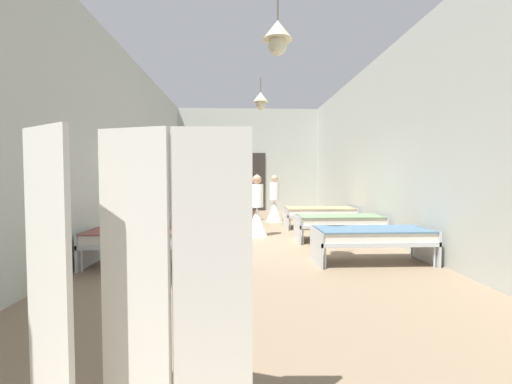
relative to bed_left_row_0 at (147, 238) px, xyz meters
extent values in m
cube|color=#8C755B|center=(1.85, 1.90, -0.49)|extent=(6.40, 14.38, 0.10)
cube|color=#B2B7AD|center=(1.85, 8.89, 1.68)|extent=(6.20, 0.20, 4.24)
cube|color=#B2B7AD|center=(-1.15, 1.90, 1.68)|extent=(0.20, 13.78, 4.24)
cube|color=#B2B7AD|center=(4.85, 1.90, 1.68)|extent=(0.20, 13.78, 4.24)
cube|color=#2D2823|center=(1.85, 8.77, 0.76)|extent=(1.40, 0.06, 2.40)
cylinder|color=brown|center=(2.06, -0.51, 3.54)|extent=(0.02, 0.02, 0.53)
cone|color=beige|center=(2.06, -0.51, 3.13)|extent=(0.44, 0.44, 0.28)
sphere|color=beige|center=(2.06, -0.51, 2.91)|extent=(0.28, 0.28, 0.28)
cylinder|color=brown|center=(2.10, 4.31, 3.60)|extent=(0.02, 0.02, 0.40)
cone|color=beige|center=(2.10, 4.31, 3.26)|extent=(0.44, 0.44, 0.28)
sphere|color=beige|center=(2.10, 4.31, 3.04)|extent=(0.28, 0.28, 0.28)
cylinder|color=#B7BCC1|center=(-0.87, -0.36, -0.27)|extent=(0.03, 0.03, 0.34)
cylinder|color=#B7BCC1|center=(-0.87, 0.36, -0.27)|extent=(0.03, 0.03, 0.34)
cylinder|color=#B7BCC1|center=(0.87, -0.36, -0.27)|extent=(0.03, 0.03, 0.34)
cylinder|color=#B7BCC1|center=(0.87, 0.36, -0.27)|extent=(0.03, 0.03, 0.34)
cube|color=#B7BCC1|center=(0.00, 0.00, -0.06)|extent=(1.90, 0.84, 0.07)
cube|color=#B7BCC1|center=(-0.93, 0.00, -0.15)|extent=(0.04, 0.84, 0.57)
cube|color=#B7BCC1|center=(0.93, 0.00, -0.15)|extent=(0.04, 0.84, 0.57)
cube|color=silver|center=(0.00, 0.00, 0.04)|extent=(1.82, 0.78, 0.14)
cube|color=#8C4C47|center=(0.00, 0.00, 0.12)|extent=(1.86, 0.82, 0.02)
cylinder|color=#B7BCC1|center=(2.83, -0.36, -0.27)|extent=(0.03, 0.03, 0.34)
cylinder|color=#B7BCC1|center=(2.83, 0.36, -0.27)|extent=(0.03, 0.03, 0.34)
cylinder|color=#B7BCC1|center=(4.57, -0.36, -0.27)|extent=(0.03, 0.03, 0.34)
cylinder|color=#B7BCC1|center=(4.57, 0.36, -0.27)|extent=(0.03, 0.03, 0.34)
cube|color=#B7BCC1|center=(3.70, 0.00, -0.06)|extent=(1.90, 0.84, 0.07)
cube|color=#B7BCC1|center=(2.77, 0.00, -0.15)|extent=(0.04, 0.84, 0.57)
cube|color=#B7BCC1|center=(4.63, 0.00, -0.15)|extent=(0.04, 0.84, 0.57)
cube|color=silver|center=(3.70, 0.00, 0.04)|extent=(1.82, 0.78, 0.14)
cube|color=slate|center=(3.70, 0.00, 0.12)|extent=(1.86, 0.82, 0.02)
cylinder|color=#B7BCC1|center=(-0.87, 1.54, -0.27)|extent=(0.03, 0.03, 0.34)
cylinder|color=#B7BCC1|center=(-0.87, 2.26, -0.27)|extent=(0.03, 0.03, 0.34)
cylinder|color=#B7BCC1|center=(0.87, 1.54, -0.27)|extent=(0.03, 0.03, 0.34)
cylinder|color=#B7BCC1|center=(0.87, 2.26, -0.27)|extent=(0.03, 0.03, 0.34)
cube|color=#B7BCC1|center=(0.00, 1.90, -0.06)|extent=(1.90, 0.84, 0.07)
cube|color=#B7BCC1|center=(-0.93, 1.90, -0.15)|extent=(0.04, 0.84, 0.57)
cube|color=#B7BCC1|center=(0.93, 1.90, -0.15)|extent=(0.04, 0.84, 0.57)
cube|color=silver|center=(0.00, 1.90, 0.04)|extent=(1.82, 0.78, 0.14)
cube|color=#9E9E93|center=(0.00, 1.90, 0.12)|extent=(1.86, 0.82, 0.02)
cylinder|color=#B7BCC1|center=(2.83, 1.54, -0.27)|extent=(0.03, 0.03, 0.34)
cylinder|color=#B7BCC1|center=(2.83, 2.26, -0.27)|extent=(0.03, 0.03, 0.34)
cylinder|color=#B7BCC1|center=(4.57, 1.54, -0.27)|extent=(0.03, 0.03, 0.34)
cylinder|color=#B7BCC1|center=(4.57, 2.26, -0.27)|extent=(0.03, 0.03, 0.34)
cube|color=#B7BCC1|center=(3.70, 1.90, -0.06)|extent=(1.90, 0.84, 0.07)
cube|color=#B7BCC1|center=(2.77, 1.90, -0.15)|extent=(0.04, 0.84, 0.57)
cube|color=#B7BCC1|center=(4.63, 1.90, -0.15)|extent=(0.04, 0.84, 0.57)
cube|color=silver|center=(3.70, 1.90, 0.04)|extent=(1.82, 0.78, 0.14)
cube|color=slate|center=(3.70, 1.90, 0.12)|extent=(1.86, 0.82, 0.02)
cylinder|color=#B7BCC1|center=(-0.87, 3.44, -0.27)|extent=(0.03, 0.03, 0.34)
cylinder|color=#B7BCC1|center=(-0.87, 4.16, -0.27)|extent=(0.03, 0.03, 0.34)
cylinder|color=#B7BCC1|center=(0.87, 3.44, -0.27)|extent=(0.03, 0.03, 0.34)
cylinder|color=#B7BCC1|center=(0.87, 4.16, -0.27)|extent=(0.03, 0.03, 0.34)
cube|color=#B7BCC1|center=(0.00, 3.80, -0.06)|extent=(1.90, 0.84, 0.07)
cube|color=#B7BCC1|center=(-0.93, 3.80, -0.15)|extent=(0.04, 0.84, 0.57)
cube|color=#B7BCC1|center=(0.93, 3.80, -0.15)|extent=(0.04, 0.84, 0.57)
cube|color=white|center=(0.00, 3.80, 0.04)|extent=(1.82, 0.78, 0.14)
cube|color=beige|center=(0.00, 3.80, 0.12)|extent=(1.86, 0.82, 0.02)
cylinder|color=#B7BCC1|center=(2.83, 3.44, -0.27)|extent=(0.03, 0.03, 0.34)
cylinder|color=#B7BCC1|center=(2.83, 4.16, -0.27)|extent=(0.03, 0.03, 0.34)
cylinder|color=#B7BCC1|center=(4.57, 3.44, -0.27)|extent=(0.03, 0.03, 0.34)
cylinder|color=#B7BCC1|center=(4.57, 4.16, -0.27)|extent=(0.03, 0.03, 0.34)
cube|color=#B7BCC1|center=(3.70, 3.80, -0.06)|extent=(1.90, 0.84, 0.07)
cube|color=#B7BCC1|center=(2.77, 3.80, -0.15)|extent=(0.04, 0.84, 0.57)
cube|color=#B7BCC1|center=(4.63, 3.80, -0.15)|extent=(0.04, 0.84, 0.57)
cube|color=white|center=(3.70, 3.80, 0.04)|extent=(1.82, 0.78, 0.14)
cube|color=tan|center=(3.70, 3.80, 0.12)|extent=(1.86, 0.82, 0.02)
cone|color=white|center=(1.91, 2.57, -0.09)|extent=(0.52, 0.52, 0.70)
cylinder|color=white|center=(1.91, 2.57, 0.54)|extent=(0.30, 0.30, 0.55)
sphere|color=#A87A5B|center=(1.91, 2.57, 0.92)|extent=(0.22, 0.22, 0.22)
cone|color=white|center=(1.91, 2.57, 1.00)|extent=(0.18, 0.18, 0.10)
cone|color=white|center=(2.59, 5.19, -0.09)|extent=(0.52, 0.52, 0.70)
cylinder|color=white|center=(2.59, 5.19, 0.54)|extent=(0.30, 0.30, 0.55)
sphere|color=tan|center=(2.59, 5.19, 0.92)|extent=(0.22, 0.22, 0.22)
cone|color=white|center=(2.59, 5.19, 1.00)|extent=(0.18, 0.18, 0.10)
cylinder|color=brown|center=(1.79, 5.44, -0.27)|extent=(0.42, 0.42, 0.34)
cylinder|color=brown|center=(1.79, 5.44, 0.00)|extent=(0.06, 0.06, 0.20)
cone|color=#3D7A42|center=(1.79, 5.44, 0.51)|extent=(0.44, 0.44, 0.81)
cube|color=silver|center=(0.53, -3.80, 0.41)|extent=(0.35, 0.28, 1.70)
cube|color=silver|center=(0.95, -3.74, 0.41)|extent=(0.41, 0.17, 1.70)
cube|color=silver|center=(1.37, -3.80, 0.41)|extent=(0.42, 0.05, 1.70)
camera|label=1|loc=(1.52, -5.59, 1.01)|focal=24.16mm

